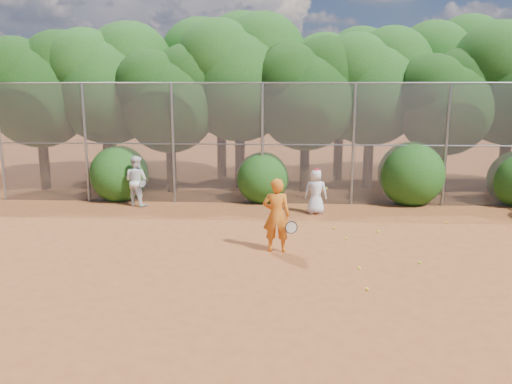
{
  "coord_description": "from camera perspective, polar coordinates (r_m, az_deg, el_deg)",
  "views": [
    {
      "loc": [
        -0.23,
        -10.52,
        3.77
      ],
      "look_at": [
        -1.0,
        2.5,
        1.1
      ],
      "focal_mm": 35.0,
      "sensor_mm": 36.0,
      "label": 1
    }
  ],
  "objects": [
    {
      "name": "tree_4",
      "position": [
        18.77,
        5.89,
        11.47
      ],
      "size": [
        4.19,
        3.64,
        5.73
      ],
      "color": "black",
      "rests_on": "ground"
    },
    {
      "name": "ground",
      "position": [
        11.17,
        4.41,
        -8.18
      ],
      "size": [
        80.0,
        80.0,
        0.0
      ],
      "primitive_type": "plane",
      "color": "brown",
      "rests_on": "ground"
    },
    {
      "name": "tree_3",
      "position": [
        19.45,
        -1.7,
        13.41
      ],
      "size": [
        4.89,
        4.26,
        6.7
      ],
      "color": "black",
      "rests_on": "ground"
    },
    {
      "name": "ball_6",
      "position": [
        13.96,
        8.89,
        -4.1
      ],
      "size": [
        0.07,
        0.07,
        0.07
      ],
      "primitive_type": "sphere",
      "color": "yellow",
      "rests_on": "ground"
    },
    {
      "name": "ball_5",
      "position": [
        15.37,
        20.88,
        -3.27
      ],
      "size": [
        0.07,
        0.07,
        0.07
      ],
      "primitive_type": "sphere",
      "color": "yellow",
      "rests_on": "ground"
    },
    {
      "name": "tree_2",
      "position": [
        18.83,
        -9.74,
        10.84
      ],
      "size": [
        3.99,
        3.47,
        5.47
      ],
      "color": "black",
      "rests_on": "ground"
    },
    {
      "name": "tree_0",
      "position": [
        20.72,
        -23.49,
        11.08
      ],
      "size": [
        4.38,
        3.81,
        6.0
      ],
      "color": "black",
      "rests_on": "ground"
    },
    {
      "name": "tree_6",
      "position": [
        19.43,
        21.01,
        9.93
      ],
      "size": [
        3.86,
        3.36,
        5.29
      ],
      "color": "black",
      "rests_on": "ground"
    },
    {
      "name": "ball_2",
      "position": [
        9.95,
        12.59,
        -10.77
      ],
      "size": [
        0.07,
        0.07,
        0.07
      ],
      "primitive_type": "sphere",
      "color": "yellow",
      "rests_on": "ground"
    },
    {
      "name": "player_white",
      "position": [
        16.91,
        -13.52,
        1.25
      ],
      "size": [
        0.99,
        0.9,
        1.67
      ],
      "rotation": [
        0.0,
        0.0,
        2.76
      ],
      "color": "white",
      "rests_on": "ground"
    },
    {
      "name": "player_teen",
      "position": [
        15.48,
        6.87,
        0.1
      ],
      "size": [
        0.69,
        0.46,
        1.43
      ],
      "rotation": [
        0.0,
        0.0,
        3.13
      ],
      "color": "white",
      "rests_on": "ground"
    },
    {
      "name": "bush_2",
      "position": [
        17.55,
        17.3,
        2.29
      ],
      "size": [
        2.2,
        2.2,
        2.2
      ],
      "primitive_type": "sphere",
      "color": "#194812",
      "rests_on": "ground"
    },
    {
      "name": "bush_0",
      "position": [
        17.99,
        -15.38,
        2.3
      ],
      "size": [
        2.0,
        2.0,
        2.0
      ],
      "primitive_type": "sphere",
      "color": "#194812",
      "rests_on": "ground"
    },
    {
      "name": "tree_12",
      "position": [
        22.81,
        21.25,
        12.67
      ],
      "size": [
        5.02,
        4.37,
        6.88
      ],
      "color": "black",
      "rests_on": "ground"
    },
    {
      "name": "ball_3",
      "position": [
        11.69,
        18.18,
        -7.67
      ],
      "size": [
        0.07,
        0.07,
        0.07
      ],
      "primitive_type": "sphere",
      "color": "yellow",
      "rests_on": "ground"
    },
    {
      "name": "ball_4",
      "position": [
        11.03,
        11.71,
        -8.48
      ],
      "size": [
        0.07,
        0.07,
        0.07
      ],
      "primitive_type": "sphere",
      "color": "yellow",
      "rests_on": "ground"
    },
    {
      "name": "player_yellow",
      "position": [
        11.73,
        2.36,
        -2.68
      ],
      "size": [
        0.83,
        0.48,
        1.77
      ],
      "rotation": [
        0.0,
        0.0,
        3.12
      ],
      "color": "orange",
      "rests_on": "ground"
    },
    {
      "name": "tree_9",
      "position": [
        22.71,
        -16.87,
        12.52
      ],
      "size": [
        4.83,
        4.2,
        6.62
      ],
      "color": "black",
      "rests_on": "ground"
    },
    {
      "name": "ball_1",
      "position": [
        13.86,
        13.77,
        -4.41
      ],
      "size": [
        0.07,
        0.07,
        0.07
      ],
      "primitive_type": "sphere",
      "color": "yellow",
      "rests_on": "ground"
    },
    {
      "name": "bush_1",
      "position": [
        17.08,
        0.75,
        1.89
      ],
      "size": [
        1.8,
        1.8,
        1.8
      ],
      "primitive_type": "sphere",
      "color": "#194812",
      "rests_on": "ground"
    },
    {
      "name": "tree_5",
      "position": [
        19.83,
        13.22,
        12.07
      ],
      "size": [
        4.51,
        3.92,
        6.17
      ],
      "color": "black",
      "rests_on": "ground"
    },
    {
      "name": "tree_10",
      "position": [
        21.75,
        -3.88,
        13.8
      ],
      "size": [
        5.15,
        4.48,
        7.06
      ],
      "color": "black",
      "rests_on": "ground"
    },
    {
      "name": "fence_back",
      "position": [
        16.61,
        3.77,
        5.61
      ],
      "size": [
        20.05,
        0.09,
        4.03
      ],
      "color": "gray",
      "rests_on": "ground"
    },
    {
      "name": "tree_1",
      "position": [
        20.21,
        -16.4,
        12.23
      ],
      "size": [
        4.64,
        4.03,
        6.35
      ],
      "color": "black",
      "rests_on": "ground"
    },
    {
      "name": "tree_11",
      "position": [
        21.29,
        9.79,
        12.47
      ],
      "size": [
        4.64,
        4.03,
        6.35
      ],
      "color": "black",
      "rests_on": "ground"
    },
    {
      "name": "ball_0",
      "position": [
        13.07,
        10.32,
        -5.22
      ],
      "size": [
        0.07,
        0.07,
        0.07
      ],
      "primitive_type": "sphere",
      "color": "yellow",
      "rests_on": "ground"
    }
  ]
}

